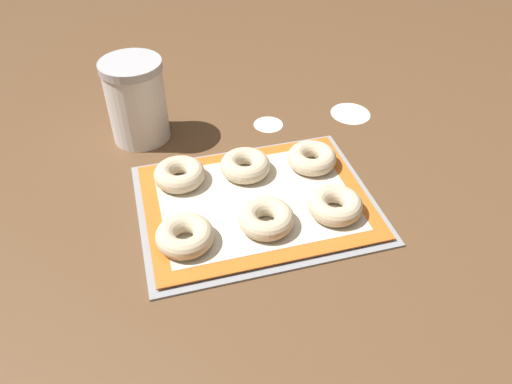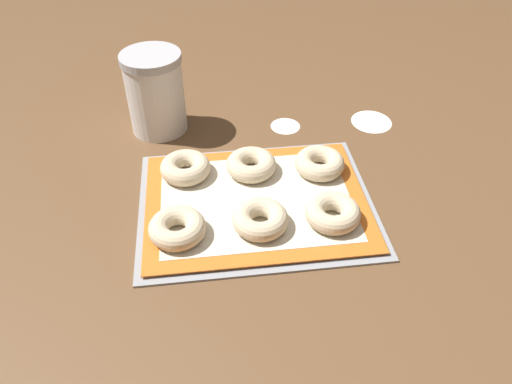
{
  "view_description": "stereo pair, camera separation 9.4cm",
  "coord_description": "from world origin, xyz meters",
  "px_view_note": "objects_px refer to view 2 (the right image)",
  "views": [
    {
      "loc": [
        -0.16,
        -0.63,
        0.59
      ],
      "look_at": [
        0.02,
        0.0,
        0.03
      ],
      "focal_mm": 35.0,
      "sensor_mm": 36.0,
      "label": 1
    },
    {
      "loc": [
        -0.06,
        -0.65,
        0.59
      ],
      "look_at": [
        0.02,
        0.0,
        0.03
      ],
      "focal_mm": 35.0,
      "sensor_mm": 36.0,
      "label": 2
    }
  ],
  "objects_px": {
    "bagel_back_center": "(251,165)",
    "flour_canister": "(155,93)",
    "bagel_front_right": "(333,213)",
    "baking_tray": "(256,202)",
    "bagel_front_left": "(177,228)",
    "bagel_back_right": "(320,163)",
    "bagel_back_left": "(185,168)",
    "bagel_front_center": "(260,219)"
  },
  "relations": [
    {
      "from": "bagel_back_center",
      "to": "flour_canister",
      "type": "relative_size",
      "value": 0.55
    },
    {
      "from": "bagel_back_right",
      "to": "flour_canister",
      "type": "distance_m",
      "value": 0.36
    },
    {
      "from": "baking_tray",
      "to": "bagel_front_left",
      "type": "distance_m",
      "value": 0.16
    },
    {
      "from": "bagel_front_left",
      "to": "flour_canister",
      "type": "height_order",
      "value": "flour_canister"
    },
    {
      "from": "bagel_front_right",
      "to": "bagel_back_right",
      "type": "height_order",
      "value": "same"
    },
    {
      "from": "bagel_front_left",
      "to": "bagel_back_right",
      "type": "distance_m",
      "value": 0.3
    },
    {
      "from": "bagel_front_left",
      "to": "bagel_back_center",
      "type": "relative_size",
      "value": 1.0
    },
    {
      "from": "bagel_back_left",
      "to": "bagel_back_center",
      "type": "distance_m",
      "value": 0.12
    },
    {
      "from": "flour_canister",
      "to": "bagel_back_left",
      "type": "bearing_deg",
      "value": -73.92
    },
    {
      "from": "bagel_front_left",
      "to": "bagel_back_right",
      "type": "relative_size",
      "value": 1.0
    },
    {
      "from": "bagel_back_right",
      "to": "bagel_back_center",
      "type": "bearing_deg",
      "value": 174.81
    },
    {
      "from": "bagel_back_left",
      "to": "bagel_back_center",
      "type": "relative_size",
      "value": 1.0
    },
    {
      "from": "bagel_front_right",
      "to": "flour_canister",
      "type": "height_order",
      "value": "flour_canister"
    },
    {
      "from": "bagel_back_left",
      "to": "bagel_back_right",
      "type": "relative_size",
      "value": 1.0
    },
    {
      "from": "bagel_front_left",
      "to": "bagel_front_right",
      "type": "relative_size",
      "value": 1.0
    },
    {
      "from": "bagel_front_right",
      "to": "flour_canister",
      "type": "bearing_deg",
      "value": 131.25
    },
    {
      "from": "flour_canister",
      "to": "bagel_front_left",
      "type": "bearing_deg",
      "value": -83.8
    },
    {
      "from": "baking_tray",
      "to": "bagel_back_left",
      "type": "height_order",
      "value": "bagel_back_left"
    },
    {
      "from": "bagel_front_center",
      "to": "flour_canister",
      "type": "relative_size",
      "value": 0.55
    },
    {
      "from": "bagel_front_left",
      "to": "bagel_front_center",
      "type": "xyz_separation_m",
      "value": [
        0.13,
        0.0,
        0.0
      ]
    },
    {
      "from": "baking_tray",
      "to": "bagel_front_right",
      "type": "distance_m",
      "value": 0.14
    },
    {
      "from": "bagel_front_left",
      "to": "flour_canister",
      "type": "xyz_separation_m",
      "value": [
        -0.04,
        0.34,
        0.06
      ]
    },
    {
      "from": "bagel_back_left",
      "to": "bagel_back_right",
      "type": "xyz_separation_m",
      "value": [
        0.25,
        -0.02,
        0.0
      ]
    },
    {
      "from": "baking_tray",
      "to": "bagel_back_left",
      "type": "xyz_separation_m",
      "value": [
        -0.12,
        0.08,
        0.02
      ]
    },
    {
      "from": "bagel_back_left",
      "to": "flour_canister",
      "type": "xyz_separation_m",
      "value": [
        -0.05,
        0.18,
        0.06
      ]
    },
    {
      "from": "bagel_front_right",
      "to": "bagel_front_left",
      "type": "bearing_deg",
      "value": -179.14
    },
    {
      "from": "bagel_front_left",
      "to": "bagel_back_left",
      "type": "xyz_separation_m",
      "value": [
        0.02,
        0.16,
        0.0
      ]
    },
    {
      "from": "bagel_back_center",
      "to": "bagel_back_right",
      "type": "height_order",
      "value": "same"
    },
    {
      "from": "bagel_front_center",
      "to": "bagel_back_right",
      "type": "bearing_deg",
      "value": 46.24
    },
    {
      "from": "bagel_front_right",
      "to": "flour_canister",
      "type": "relative_size",
      "value": 0.55
    },
    {
      "from": "baking_tray",
      "to": "flour_canister",
      "type": "height_order",
      "value": "flour_canister"
    },
    {
      "from": "bagel_front_right",
      "to": "bagel_back_right",
      "type": "distance_m",
      "value": 0.13
    },
    {
      "from": "bagel_front_center",
      "to": "flour_canister",
      "type": "xyz_separation_m",
      "value": [
        -0.17,
        0.33,
        0.06
      ]
    },
    {
      "from": "bagel_front_left",
      "to": "bagel_front_right",
      "type": "xyz_separation_m",
      "value": [
        0.26,
        0.0,
        0.0
      ]
    },
    {
      "from": "baking_tray",
      "to": "bagel_front_left",
      "type": "xyz_separation_m",
      "value": [
        -0.14,
        -0.07,
        0.02
      ]
    },
    {
      "from": "bagel_front_center",
      "to": "flour_canister",
      "type": "bearing_deg",
      "value": 117.18
    },
    {
      "from": "bagel_front_right",
      "to": "bagel_back_left",
      "type": "height_order",
      "value": "same"
    },
    {
      "from": "bagel_front_center",
      "to": "bagel_back_center",
      "type": "bearing_deg",
      "value": 89.13
    },
    {
      "from": "baking_tray",
      "to": "bagel_front_center",
      "type": "bearing_deg",
      "value": -91.24
    },
    {
      "from": "bagel_front_left",
      "to": "bagel_front_center",
      "type": "height_order",
      "value": "same"
    },
    {
      "from": "bagel_front_left",
      "to": "bagel_front_right",
      "type": "bearing_deg",
      "value": 0.86
    },
    {
      "from": "bagel_front_center",
      "to": "bagel_back_left",
      "type": "height_order",
      "value": "same"
    }
  ]
}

